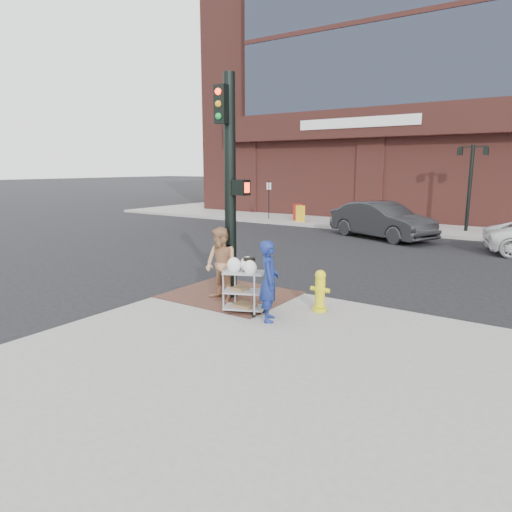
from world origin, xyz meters
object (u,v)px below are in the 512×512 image
Objects in this scene: traffic_signal_pole at (230,181)px; sedan_dark at (382,220)px; woman_blue at (269,281)px; fire_hydrant at (320,290)px; utility_cart at (244,288)px; lamp_post at (470,178)px; pedestrian_tan at (221,265)px.

sedan_dark is at bearing 92.02° from traffic_signal_pole.
woman_blue is 1.80× the size of fire_hydrant.
lamp_post is at bearing 84.41° from utility_cart.
woman_blue is at bearing -117.47° from fire_hydrant.
sedan_dark is (-2.03, 12.50, -0.14)m from woman_blue.
woman_blue is at bearing -29.21° from traffic_signal_pole.
utility_cart is at bearing -9.46° from pedestrian_tan.
lamp_post is 16.24m from woman_blue.
lamp_post reaches higher than woman_blue.
lamp_post is 15.43m from traffic_signal_pole.
traffic_signal_pole reaches higher than woman_blue.
woman_blue is at bearing -93.04° from lamp_post.
pedestrian_tan is 11.97m from sedan_dark.
sedan_dark is 12.42m from utility_cart.
utility_cart is 1.32× the size of fire_hydrant.
lamp_post is 16.17m from utility_cart.
sedan_dark is 11.69m from fire_hydrant.
woman_blue is 1.37× the size of utility_cart.
traffic_signal_pole is 3.13m from fire_hydrant.
woman_blue is at bearing -4.97° from pedestrian_tan.
lamp_post reaches higher than fire_hydrant.
traffic_signal_pole reaches higher than fire_hydrant.
traffic_signal_pole reaches higher than sedan_dark.
utility_cart is at bearing 47.40° from woman_blue.
sedan_dark is at bearing -21.32° from woman_blue.
pedestrian_tan is at bearing -89.84° from traffic_signal_pole.
lamp_post is 15.88m from pedestrian_tan.
traffic_signal_pole is at bearing -174.96° from fire_hydrant.
utility_cart is (0.91, -0.38, -0.31)m from pedestrian_tan.
traffic_signal_pole is 2.97× the size of pedestrian_tan.
woman_blue is 1.29m from fire_hydrant.
fire_hydrant is at bearing -58.00° from woman_blue.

